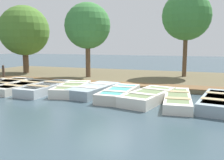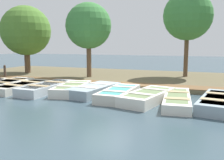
% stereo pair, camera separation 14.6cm
% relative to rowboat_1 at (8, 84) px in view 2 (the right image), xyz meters
% --- Properties ---
extents(ground_plane, '(80.00, 80.00, 0.00)m').
position_rel_rowboat_1_xyz_m(ground_plane, '(-0.78, 5.10, -0.22)').
color(ground_plane, '#384C56').
extents(shore_bank, '(8.00, 24.00, 0.20)m').
position_rel_rowboat_1_xyz_m(shore_bank, '(-5.78, 5.10, -0.12)').
color(shore_bank, brown).
rests_on(shore_bank, ground_plane).
extents(dock_walkway, '(1.16, 17.30, 0.23)m').
position_rel_rowboat_1_xyz_m(dock_walkway, '(-2.37, 5.10, -0.10)').
color(dock_walkway, brown).
rests_on(dock_walkway, ground_plane).
extents(rowboat_1, '(2.91, 1.27, 0.44)m').
position_rel_rowboat_1_xyz_m(rowboat_1, '(0.00, 0.00, 0.00)').
color(rowboat_1, silver).
rests_on(rowboat_1, ground_plane).
extents(rowboat_2, '(3.17, 1.28, 0.38)m').
position_rel_rowboat_1_xyz_m(rowboat_2, '(0.16, 1.05, -0.03)').
color(rowboat_2, beige).
rests_on(rowboat_2, ground_plane).
extents(rowboat_3, '(3.35, 1.20, 0.42)m').
position_rel_rowboat_1_xyz_m(rowboat_3, '(0.06, 2.45, -0.01)').
color(rowboat_3, '#B2BCC1').
rests_on(rowboat_3, ground_plane).
extents(rowboat_4, '(3.06, 1.71, 0.43)m').
position_rel_rowboat_1_xyz_m(rowboat_4, '(-0.14, 3.69, -0.00)').
color(rowboat_4, silver).
rests_on(rowboat_4, ground_plane).
extents(rowboat_5, '(3.08, 1.63, 0.43)m').
position_rel_rowboat_1_xyz_m(rowboat_5, '(-0.20, 4.81, -0.00)').
color(rowboat_5, '#8C9EA8').
rests_on(rowboat_5, ground_plane).
extents(rowboat_6, '(2.99, 1.10, 0.43)m').
position_rel_rowboat_1_xyz_m(rowboat_6, '(0.19, 6.13, -0.00)').
color(rowboat_6, beige).
rests_on(rowboat_6, ground_plane).
extents(rowboat_7, '(3.30, 1.82, 0.43)m').
position_rel_rowboat_1_xyz_m(rowboat_7, '(0.33, 7.43, -0.00)').
color(rowboat_7, silver).
rests_on(rowboat_7, ground_plane).
extents(rowboat_8, '(3.58, 1.29, 0.37)m').
position_rel_rowboat_1_xyz_m(rowboat_8, '(0.33, 8.55, -0.04)').
color(rowboat_8, silver).
rests_on(rowboat_8, ground_plane).
extents(rowboat_9, '(3.36, 1.51, 0.42)m').
position_rel_rowboat_1_xyz_m(rowboat_9, '(0.38, 9.97, -0.01)').
color(rowboat_9, '#8C9EA8').
rests_on(rowboat_9, ground_plane).
extents(mooring_post_near, '(0.15, 0.15, 1.00)m').
position_rel_rowboat_1_xyz_m(mooring_post_near, '(-2.23, -2.30, 0.29)').
color(mooring_post_near, '#47382D').
rests_on(mooring_post_near, ground_plane).
extents(park_tree_far_left, '(3.55, 3.55, 5.02)m').
position_rel_rowboat_1_xyz_m(park_tree_far_left, '(-4.95, -2.76, 3.01)').
color(park_tree_far_left, brown).
rests_on(park_tree_far_left, ground_plane).
extents(park_tree_left, '(2.86, 2.86, 4.85)m').
position_rel_rowboat_1_xyz_m(park_tree_left, '(-4.36, 2.54, 3.18)').
color(park_tree_left, brown).
rests_on(park_tree_left, ground_plane).
extents(park_tree_center, '(3.07, 3.07, 5.57)m').
position_rel_rowboat_1_xyz_m(park_tree_center, '(-6.72, 8.30, 3.80)').
color(park_tree_center, brown).
rests_on(park_tree_center, ground_plane).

